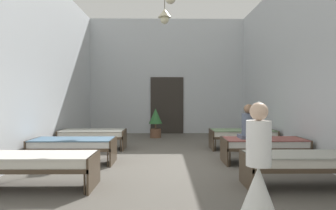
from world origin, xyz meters
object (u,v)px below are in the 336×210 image
at_px(bed_left_row_0, 38,162).
at_px(bed_right_row_0, 301,162).
at_px(nurse_near_aisle, 258,180).
at_px(bed_right_row_2, 243,134).
at_px(patient_seated_primary, 249,126).
at_px(bed_left_row_1, 73,145).
at_px(bed_right_row_1, 264,144).
at_px(potted_plant, 156,121).
at_px(bed_left_row_2, 93,134).

xyz_separation_m(bed_left_row_0, bed_right_row_0, (4.44, 0.00, 0.00)).
bearing_deg(bed_right_row_0, nurse_near_aisle, -129.25).
distance_m(bed_right_row_2, patient_seated_primary, 1.95).
distance_m(bed_left_row_1, bed_right_row_1, 4.44).
distance_m(bed_left_row_1, potted_plant, 4.79).
bearing_deg(bed_right_row_1, bed_right_row_0, -90.00).
bearing_deg(bed_left_row_2, bed_right_row_2, 0.00).
bearing_deg(nurse_near_aisle, bed_left_row_1, 29.93).
height_order(bed_right_row_0, potted_plant, potted_plant).
xyz_separation_m(bed_left_row_2, patient_seated_primary, (4.09, -1.87, 0.43)).
xyz_separation_m(bed_left_row_2, nurse_near_aisle, (3.27, -5.24, 0.09)).
distance_m(bed_right_row_0, bed_right_row_1, 1.90).
distance_m(bed_left_row_0, bed_right_row_1, 4.83).
bearing_deg(bed_right_row_2, nurse_near_aisle, -102.66).
height_order(bed_right_row_1, bed_left_row_2, same).
bearing_deg(potted_plant, patient_seated_primary, -62.28).
distance_m(bed_left_row_0, patient_seated_primary, 4.55).
xyz_separation_m(bed_left_row_0, nurse_near_aisle, (3.27, -1.44, 0.09)).
xyz_separation_m(bed_right_row_0, bed_right_row_1, (0.00, 1.90, 0.00)).
xyz_separation_m(bed_right_row_0, patient_seated_primary, (-0.35, 1.93, 0.43)).
height_order(bed_right_row_2, patient_seated_primary, patient_seated_primary).
xyz_separation_m(bed_right_row_1, bed_right_row_2, (0.00, 1.90, 0.00)).
bearing_deg(bed_left_row_2, bed_left_row_1, -90.00).
distance_m(bed_right_row_1, potted_plant, 5.19).
bearing_deg(bed_left_row_2, bed_left_row_0, -90.00).
distance_m(bed_left_row_1, nurse_near_aisle, 4.67).
height_order(bed_right_row_2, nurse_near_aisle, nurse_near_aisle).
bearing_deg(bed_right_row_0, bed_left_row_0, 180.00).
bearing_deg(bed_right_row_2, bed_right_row_0, -90.00).
distance_m(bed_left_row_1, patient_seated_primary, 4.12).
relative_size(bed_left_row_0, potted_plant, 1.71).
xyz_separation_m(nurse_near_aisle, patient_seated_primary, (0.83, 3.37, 0.34)).
bearing_deg(bed_right_row_2, bed_left_row_1, -156.85).
bearing_deg(bed_right_row_1, bed_left_row_2, 156.85).
bearing_deg(bed_left_row_0, nurse_near_aisle, -23.82).
xyz_separation_m(bed_left_row_0, bed_right_row_2, (4.44, 3.80, 0.00)).
relative_size(bed_right_row_2, patient_seated_primary, 2.38).
xyz_separation_m(bed_right_row_2, nurse_near_aisle, (-1.18, -5.24, 0.09)).
height_order(bed_left_row_0, bed_right_row_2, same).
bearing_deg(potted_plant, bed_right_row_1, -59.03).
xyz_separation_m(bed_left_row_1, bed_left_row_2, (0.00, 1.90, 0.00)).
height_order(bed_right_row_0, bed_right_row_1, same).
bearing_deg(bed_right_row_2, bed_left_row_0, -139.46).
distance_m(bed_left_row_2, potted_plant, 3.11).
bearing_deg(bed_left_row_1, nurse_near_aisle, -45.66).
distance_m(bed_right_row_0, bed_right_row_2, 3.80).
relative_size(bed_right_row_2, potted_plant, 1.71).
bearing_deg(bed_left_row_0, bed_left_row_2, 90.00).
distance_m(bed_left_row_1, bed_left_row_2, 1.90).
bearing_deg(potted_plant, bed_right_row_2, -43.65).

